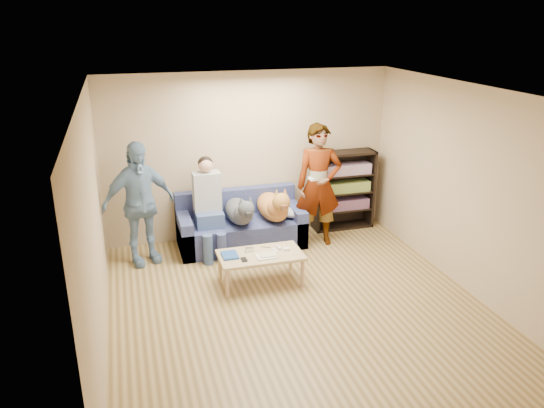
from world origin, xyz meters
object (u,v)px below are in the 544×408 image
object	(u,v)px
dog_tan	(274,206)
coffee_table	(260,257)
camera_silver	(249,250)
notebook_blue	(230,255)
dog_gray	(240,211)
person_seated	(208,203)
sofa	(240,227)
person_standing_right	(319,185)
bookshelf	(343,188)
person_standing_left	(139,204)

from	to	relation	value
dog_tan	coffee_table	bearing A→B (deg)	-114.77
camera_silver	notebook_blue	bearing A→B (deg)	-165.96
notebook_blue	dog_tan	bearing A→B (deg)	49.23
camera_silver	dog_tan	xyz separation A→B (m)	(0.63, 0.99, 0.20)
dog_gray	notebook_blue	bearing A→B (deg)	-110.12
camera_silver	person_seated	bearing A→B (deg)	108.68
dog_gray	person_seated	bearing A→B (deg)	170.43
sofa	person_seated	bearing A→B (deg)	-165.74
notebook_blue	coffee_table	world-z (taller)	notebook_blue
person_standing_right	person_seated	distance (m)	1.68
person_seated	bookshelf	xyz separation A→B (m)	(2.30, 0.36, -0.09)
coffee_table	bookshelf	distance (m)	2.40
person_standing_right	person_seated	size ratio (longest dim) A/B	1.28
sofa	dog_tan	bearing A→B (deg)	-21.44
sofa	person_seated	distance (m)	0.71
camera_silver	dog_gray	bearing A→B (deg)	84.01
sofa	camera_silver	bearing A→B (deg)	-96.95
sofa	dog_gray	xyz separation A→B (m)	(-0.04, -0.20, 0.34)
person_standing_left	dog_gray	world-z (taller)	person_standing_left
sofa	bookshelf	bearing A→B (deg)	7.40
camera_silver	sofa	xyz separation A→B (m)	(0.14, 1.18, -0.16)
notebook_blue	camera_silver	xyz separation A→B (m)	(0.28, 0.07, 0.01)
person_standing_right	dog_tan	distance (m)	0.75
notebook_blue	dog_tan	world-z (taller)	dog_tan
person_standing_right	dog_tan	bearing A→B (deg)	-175.13
notebook_blue	bookshelf	distance (m)	2.68
notebook_blue	dog_tan	size ratio (longest dim) A/B	0.22
person_seated	dog_gray	size ratio (longest dim) A/B	1.19
person_standing_left	coffee_table	bearing A→B (deg)	-55.04
coffee_table	person_standing_right	bearing A→B (deg)	40.98
person_standing_right	notebook_blue	world-z (taller)	person_standing_right
person_standing_left	person_seated	xyz separation A→B (m)	(0.99, 0.08, -0.12)
dog_gray	coffee_table	distance (m)	1.12
person_standing_right	bookshelf	bearing A→B (deg)	48.77
person_seated	dog_tan	xyz separation A→B (m)	(0.98, -0.06, -0.13)
person_standing_left	person_seated	world-z (taller)	person_standing_left
dog_gray	coffee_table	bearing A→B (deg)	-89.06
person_seated	person_standing_right	bearing A→B (deg)	-4.60
bookshelf	person_seated	bearing A→B (deg)	-171.09
camera_silver	person_seated	world-z (taller)	person_seated
person_standing_right	camera_silver	size ratio (longest dim) A/B	17.10
person_standing_right	person_seated	bearing A→B (deg)	-173.91
dog_gray	dog_tan	world-z (taller)	dog_tan
notebook_blue	person_seated	xyz separation A→B (m)	(-0.07, 1.12, 0.34)
person_standing_right	person_standing_left	xyz separation A→B (m)	(-2.65, 0.05, -0.05)
dog_tan	person_seated	bearing A→B (deg)	176.26
person_standing_left	dog_gray	xyz separation A→B (m)	(1.44, 0.01, -0.27)
person_standing_left	camera_silver	bearing A→B (deg)	-54.18
person_seated	dog_tan	size ratio (longest dim) A/B	1.25
dog_tan	person_standing_right	bearing A→B (deg)	-5.82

